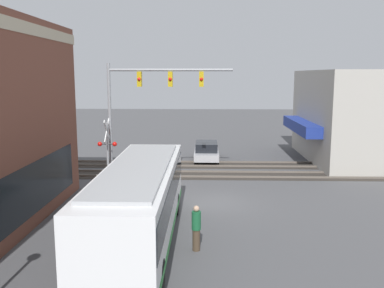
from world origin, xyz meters
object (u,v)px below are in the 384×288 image
parked_car_silver (206,151)px  pedestrian_near_bus (196,228)px  city_bus (139,200)px  crossing_signal (107,144)px

parked_car_silver → pedestrian_near_bus: 17.02m
city_bus → crossing_signal: size_ratio=2.91×
parked_car_silver → city_bus: bearing=171.0°
parked_car_silver → crossing_signal: bearing=138.3°
pedestrian_near_bus → city_bus: bearing=72.9°
crossing_signal → parked_car_silver: (6.74, -6.00, -1.64)m
city_bus → pedestrian_near_bus: size_ratio=6.46×
city_bus → parked_car_silver: (16.34, -2.60, -1.03)m
city_bus → parked_car_silver: 16.58m
crossing_signal → pedestrian_near_bus: size_ratio=2.22×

